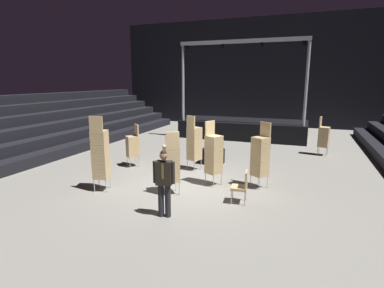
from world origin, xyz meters
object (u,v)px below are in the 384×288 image
chair_stack_mid_right (324,136)px  chair_stack_mid_centre (171,163)px  man_with_tie (164,180)px  loose_chair_near_man (242,185)px  chair_stack_front_right (133,146)px  stage_riser (243,127)px  equipment_road_case (213,156)px  chair_stack_front_left (260,156)px  chair_stack_mid_left (214,154)px  chair_stack_rear_right (100,154)px  chair_stack_rear_left (194,143)px

chair_stack_mid_right → chair_stack_mid_centre: size_ratio=0.91×
man_with_tie → loose_chair_near_man: (1.66, 1.58, -0.46)m
chair_stack_front_right → stage_riser: bearing=-68.6°
chair_stack_mid_right → chair_stack_front_right: bearing=-45.2°
chair_stack_mid_right → loose_chair_near_man: (-2.41, -6.93, -0.37)m
equipment_road_case → chair_stack_front_right: bearing=-152.4°
chair_stack_front_left → equipment_road_case: bearing=-11.7°
chair_stack_mid_left → chair_stack_rear_right: 3.61m
chair_stack_front_left → chair_stack_mid_left: bearing=43.6°
stage_riser → chair_stack_mid_left: 9.06m
stage_riser → chair_stack_rear_left: bearing=-93.2°
chair_stack_mid_centre → equipment_road_case: size_ratio=2.18×
chair_stack_rear_right → equipment_road_case: (2.38, 4.28, -0.89)m
chair_stack_front_right → chair_stack_rear_left: bearing=-128.9°
chair_stack_rear_left → stage_riser: bearing=111.2°
chair_stack_front_left → equipment_road_case: 3.29m
chair_stack_front_right → chair_stack_mid_right: size_ratio=0.95×
chair_stack_mid_right → equipment_road_case: bearing=-42.0°
chair_stack_front_right → chair_stack_mid_right: bearing=-105.7°
chair_stack_front_left → chair_stack_mid_right: chair_stack_front_left is taller
chair_stack_mid_left → chair_stack_rear_left: bearing=-111.7°
chair_stack_front_right → chair_stack_mid_left: (3.69, -1.01, 0.21)m
chair_stack_front_right → equipment_road_case: bearing=-111.0°
chair_stack_mid_right → chair_stack_rear_right: size_ratio=0.75×
chair_stack_front_right → chair_stack_mid_left: size_ratio=0.80×
chair_stack_mid_left → equipment_road_case: chair_stack_mid_left is taller
chair_stack_mid_left → chair_stack_mid_centre: bearing=-9.8°
chair_stack_rear_left → equipment_road_case: size_ratio=2.37×
chair_stack_front_right → chair_stack_mid_right: chair_stack_mid_right is taller
chair_stack_front_left → chair_stack_mid_centre: (-2.45, -1.51, -0.08)m
chair_stack_mid_centre → equipment_road_case: bearing=49.1°
chair_stack_front_right → chair_stack_rear_left: chair_stack_rear_left is taller
man_with_tie → chair_stack_rear_left: bearing=-90.4°
chair_stack_mid_centre → chair_stack_rear_left: bearing=57.1°
chair_stack_rear_right → stage_riser: bearing=62.1°
man_with_tie → chair_stack_rear_right: (-2.69, 1.04, 0.20)m
man_with_tie → chair_stack_mid_centre: bearing=-82.5°
man_with_tie → chair_stack_front_right: (-3.22, 3.79, -0.13)m
chair_stack_front_left → chair_stack_mid_right: bearing=-77.9°
chair_stack_rear_left → loose_chair_near_man: 3.60m
man_with_tie → loose_chair_near_man: 2.34m
stage_riser → man_with_tie: stage_riser is taller
chair_stack_rear_right → chair_stack_rear_left: bearing=43.1°
equipment_road_case → loose_chair_near_man: (1.97, -3.73, 0.23)m
chair_stack_rear_left → loose_chair_near_man: size_ratio=2.26×
chair_stack_front_left → chair_stack_mid_right: (2.12, 5.46, -0.17)m
man_with_tie → chair_stack_front_left: bearing=-132.8°
stage_riser → loose_chair_near_man: 10.41m
man_with_tie → chair_stack_front_right: man_with_tie is taller
chair_stack_mid_centre → chair_stack_rear_left: (-0.24, 2.67, 0.08)m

